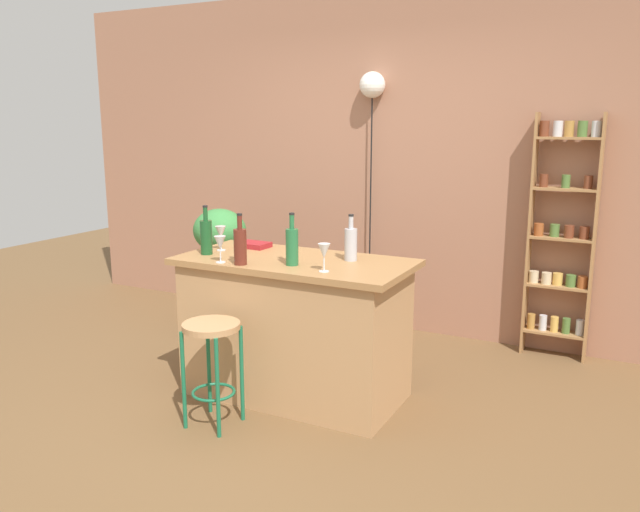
{
  "coord_description": "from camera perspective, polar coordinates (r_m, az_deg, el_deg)",
  "views": [
    {
      "loc": [
        1.93,
        -3.11,
        1.76
      ],
      "look_at": [
        0.05,
        0.55,
        0.88
      ],
      "focal_mm": 36.02,
      "sensor_mm": 36.0,
      "label": 1
    }
  ],
  "objects": [
    {
      "name": "bottle_vinegar",
      "position": [
        3.86,
        -7.1,
        0.94
      ],
      "size": [
        0.08,
        0.08,
        0.31
      ],
      "color": "#5B2319",
      "rests_on": "kitchen_counter"
    },
    {
      "name": "cookbook",
      "position": [
        4.39,
        -5.92,
        1.0
      ],
      "size": [
        0.22,
        0.16,
        0.03
      ],
      "primitive_type": "cube",
      "rotation": [
        0.0,
        0.0,
        -0.05
      ],
      "color": "maroon",
      "rests_on": "kitchen_counter"
    },
    {
      "name": "pendant_globe_light",
      "position": [
        5.37,
        4.67,
        14.59
      ],
      "size": [
        0.21,
        0.21,
        2.14
      ],
      "color": "black",
      "rests_on": "ground"
    },
    {
      "name": "wine_glass_left",
      "position": [
        3.65,
        0.36,
        0.39
      ],
      "size": [
        0.07,
        0.07,
        0.16
      ],
      "color": "silver",
      "rests_on": "kitchen_counter"
    },
    {
      "name": "bottle_sauce_amber",
      "position": [
        3.82,
        -2.5,
        0.94
      ],
      "size": [
        0.08,
        0.08,
        0.32
      ],
      "color": "#236638",
      "rests_on": "kitchen_counter"
    },
    {
      "name": "bar_stool",
      "position": [
        3.78,
        -9.57,
        -8.18
      ],
      "size": [
        0.33,
        0.33,
        0.62
      ],
      "color": "#196642",
      "rests_on": "ground"
    },
    {
      "name": "wine_glass_center",
      "position": [
        4.3,
        -8.82,
        2.02
      ],
      "size": [
        0.07,
        0.07,
        0.16
      ],
      "color": "silver",
      "rests_on": "kitchen_counter"
    },
    {
      "name": "wine_glass_right",
      "position": [
        3.93,
        -8.87,
        1.09
      ],
      "size": [
        0.07,
        0.07,
        0.16
      ],
      "color": "silver",
      "rests_on": "kitchen_counter"
    },
    {
      "name": "kitchen_counter",
      "position": [
        4.13,
        -2.22,
        -6.35
      ],
      "size": [
        1.47,
        0.73,
        0.9
      ],
      "color": "tan",
      "rests_on": "ground"
    },
    {
      "name": "spice_shelf",
      "position": [
        5.01,
        20.67,
        1.74
      ],
      "size": [
        0.46,
        0.15,
        1.81
      ],
      "color": "#9E7042",
      "rests_on": "ground"
    },
    {
      "name": "bottle_spirits_clear",
      "position": [
        4.19,
        -10.08,
        1.77
      ],
      "size": [
        0.08,
        0.08,
        0.32
      ],
      "color": "#194C23",
      "rests_on": "kitchen_counter"
    },
    {
      "name": "bottle_olive_oil",
      "position": [
        3.95,
        2.76,
        1.14
      ],
      "size": [
        0.08,
        0.08,
        0.29
      ],
      "color": "#B2B2B7",
      "rests_on": "kitchen_counter"
    },
    {
      "name": "ground",
      "position": [
        4.06,
        -4.3,
        -13.64
      ],
      "size": [
        12.0,
        12.0,
        0.0
      ],
      "primitive_type": "plane",
      "color": "brown"
    },
    {
      "name": "potted_plant",
      "position": [
        5.27,
        -8.88,
        1.48
      ],
      "size": [
        0.44,
        0.4,
        0.7
      ],
      "color": "#935B3D",
      "rests_on": "plant_stool"
    },
    {
      "name": "plant_stool",
      "position": [
        5.42,
        -8.66,
        -5.06
      ],
      "size": [
        0.31,
        0.31,
        0.35
      ],
      "primitive_type": "cylinder",
      "color": "#2D2823",
      "rests_on": "ground"
    },
    {
      "name": "back_wall",
      "position": [
        5.43,
        6.36,
        8.2
      ],
      "size": [
        6.4,
        0.1,
        2.8
      ],
      "primitive_type": "cube",
      "color": "#9E6B51",
      "rests_on": "ground"
    }
  ]
}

